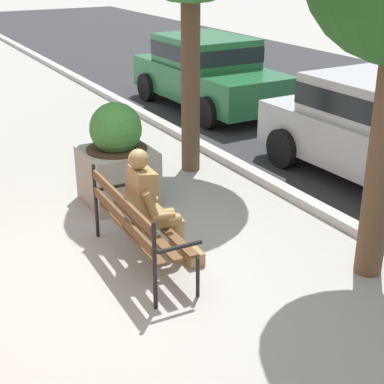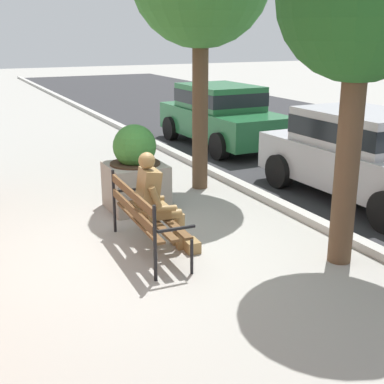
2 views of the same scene
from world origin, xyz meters
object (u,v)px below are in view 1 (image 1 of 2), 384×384
(park_bench, at_px, (135,222))
(concrete_planter, at_px, (117,159))
(bronze_statue_seated, at_px, (154,208))
(parked_car_green, at_px, (207,70))

(park_bench, relative_size, concrete_planter, 1.28)
(park_bench, distance_m, concrete_planter, 1.84)
(bronze_statue_seated, distance_m, concrete_planter, 1.82)
(park_bench, distance_m, parked_car_green, 7.12)
(parked_car_green, bearing_deg, park_bench, -37.10)
(bronze_statue_seated, bearing_deg, park_bench, -99.37)
(park_bench, distance_m, bronze_statue_seated, 0.25)
(parked_car_green, bearing_deg, bronze_statue_seated, -35.55)
(park_bench, xyz_separation_m, parked_car_green, (-5.67, 4.29, 0.30))
(park_bench, bearing_deg, bronze_statue_seated, 80.63)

